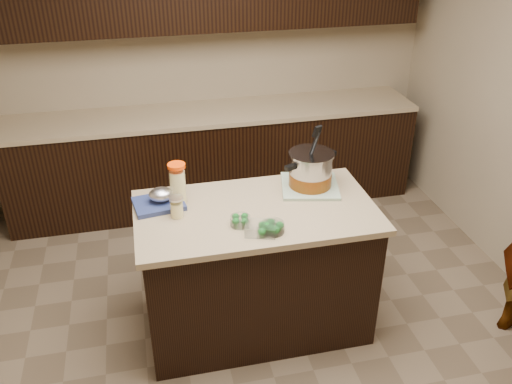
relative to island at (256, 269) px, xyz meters
The scene contains 12 objects.
ground_plane 0.45m from the island, ahead, with size 4.00×4.00×0.00m, color brown.
room_shell 1.26m from the island, ahead, with size 4.04×4.04×2.72m.
back_cabinets 1.81m from the island, 90.00° to the left, with size 3.60×0.63×2.33m.
island is the anchor object (origin of this frame).
dish_towel 0.64m from the island, 25.42° to the left, with size 0.36×0.36×0.02m, color #5B875F.
stock_pot 0.72m from the island, 25.40° to the left, with size 0.39×0.38×0.41m.
lemonade_pitcher 0.75m from the island, 157.48° to the left, with size 0.14×0.14×0.26m.
mason_jar 0.69m from the island, behind, with size 0.10×0.10×0.14m.
broccoli_tub_left 0.51m from the island, 130.19° to the right, with size 0.15×0.15×0.06m.
broccoli_tub_right 0.54m from the island, 81.37° to the right, with size 0.15×0.15×0.06m.
broccoli_tub_rect 0.54m from the island, 97.10° to the right, with size 0.20×0.17×0.06m.
blue_tray 0.76m from the island, 163.05° to the left, with size 0.33×0.28×0.11m.
Camera 1 is at (-0.62, -2.73, 2.60)m, focal length 38.00 mm.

